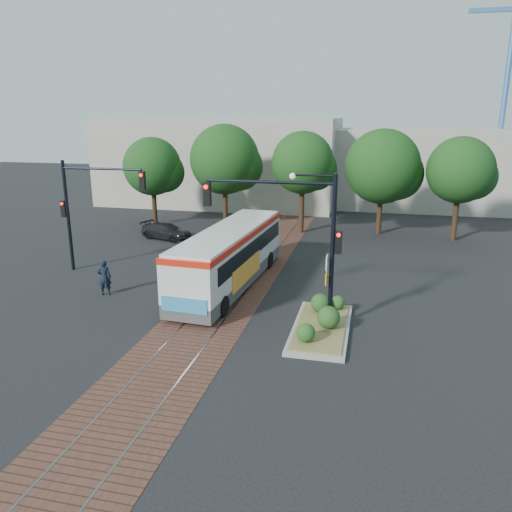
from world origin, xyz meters
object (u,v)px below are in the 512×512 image
object	(u,v)px
officer	(104,277)
parked_car	(167,231)
signal_pole_main	(301,226)
city_bus	(230,254)
signal_pole_left	(85,201)
traffic_island	(322,322)

from	to	relation	value
officer	parked_car	bearing A→B (deg)	-105.92
signal_pole_main	parked_car	size ratio (longest dim) A/B	1.57
city_bus	signal_pole_left	world-z (taller)	signal_pole_left
traffic_island	signal_pole_left	bearing A→B (deg)	159.64
officer	parked_car	world-z (taller)	officer
traffic_island	signal_pole_left	distance (m)	14.50
city_bus	traffic_island	xyz separation A→B (m)	(5.06, -4.39, -1.29)
signal_pole_left	parked_car	size ratio (longest dim) A/B	1.57
signal_pole_main	signal_pole_left	xyz separation A→B (m)	(-12.23, 4.80, -0.29)
signal_pole_left	parked_car	distance (m)	8.56
signal_pole_left	parked_car	world-z (taller)	signal_pole_left
officer	parked_car	distance (m)	11.16
traffic_island	parked_car	xyz separation A→B (m)	(-12.07, 12.71, 0.23)
officer	signal_pole_left	bearing A→B (deg)	-74.30
city_bus	officer	size ratio (longest dim) A/B	6.40
traffic_island	city_bus	bearing A→B (deg)	139.04
parked_car	city_bus	bearing A→B (deg)	-122.27
parked_car	signal_pole_main	bearing A→B (deg)	-121.02
parked_car	signal_pole_left	bearing A→B (deg)	-170.50
signal_pole_left	officer	size ratio (longest dim) A/B	3.49
city_bus	parked_car	size ratio (longest dim) A/B	2.87
city_bus	signal_pole_main	distance (m)	6.47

